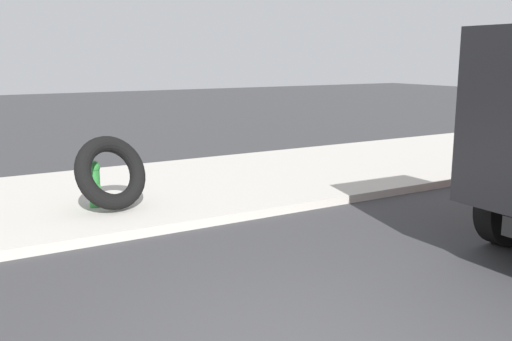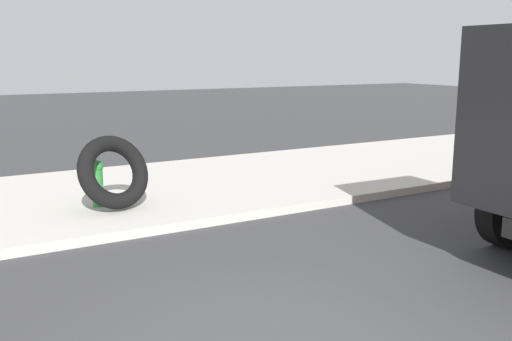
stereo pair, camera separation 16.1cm
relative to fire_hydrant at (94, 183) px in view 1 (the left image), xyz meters
name	(u,v)px [view 1 (the left image)]	position (x,y,z in m)	size (l,w,h in m)	color
sidewalk_curb	(95,198)	(0.24, 0.92, -0.50)	(36.00, 5.00, 0.15)	#BCB7AD
fire_hydrant	(94,183)	(0.00, 0.00, 0.00)	(0.22, 0.49, 0.79)	#2D8438
loose_tire	(111,173)	(0.19, -0.33, 0.21)	(1.25, 1.25, 0.26)	black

